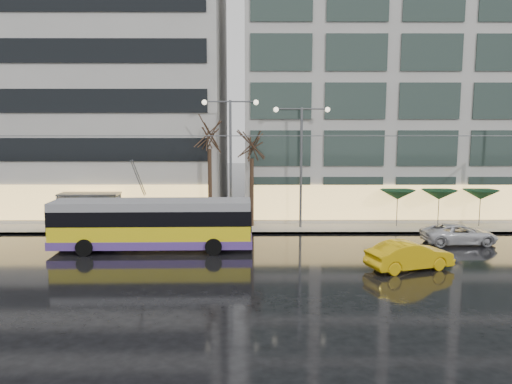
{
  "coord_description": "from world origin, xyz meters",
  "views": [
    {
      "loc": [
        3.61,
        -24.44,
        7.59
      ],
      "look_at": [
        3.77,
        5.0,
        3.49
      ],
      "focal_mm": 35.0,
      "sensor_mm": 36.0,
      "label": 1
    }
  ],
  "objects": [
    {
      "name": "ground",
      "position": [
        0.0,
        0.0,
        0.0
      ],
      "size": [
        140.0,
        140.0,
        0.0
      ],
      "primitive_type": "plane",
      "color": "black",
      "rests_on": "ground"
    },
    {
      "name": "sidewalk",
      "position": [
        2.0,
        14.0,
        0.07
      ],
      "size": [
        80.0,
        10.0,
        0.15
      ],
      "primitive_type": "cube",
      "color": "gray",
      "rests_on": "ground"
    },
    {
      "name": "kerb",
      "position": [
        2.0,
        9.05,
        0.07
      ],
      "size": [
        80.0,
        0.1,
        0.15
      ],
      "primitive_type": "cube",
      "color": "slate",
      "rests_on": "ground"
    },
    {
      "name": "building_left",
      "position": [
        -16.0,
        19.0,
        11.15
      ],
      "size": [
        34.0,
        14.0,
        22.0
      ],
      "primitive_type": "cube",
      "color": "#A7A5A0",
      "rests_on": "sidewalk"
    },
    {
      "name": "building_right",
      "position": [
        19.0,
        19.0,
        12.65
      ],
      "size": [
        32.0,
        14.0,
        25.0
      ],
      "primitive_type": "cube",
      "color": "#A7A5A0",
      "rests_on": "sidewalk"
    },
    {
      "name": "trolleybus",
      "position": [
        -2.42,
        4.78,
        1.48
      ],
      "size": [
        11.85,
        4.68,
        5.47
      ],
      "color": "yellow",
      "rests_on": "ground"
    },
    {
      "name": "catenary",
      "position": [
        1.0,
        7.94,
        4.25
      ],
      "size": [
        42.24,
        5.12,
        7.0
      ],
      "color": "#595B60",
      "rests_on": "ground"
    },
    {
      "name": "bus_shelter",
      "position": [
        -8.38,
        10.69,
        1.96
      ],
      "size": [
        4.2,
        1.6,
        2.51
      ],
      "color": "#595B60",
      "rests_on": "sidewalk"
    },
    {
      "name": "street_lamp_near",
      "position": [
        2.0,
        10.8,
        5.99
      ],
      "size": [
        3.96,
        0.36,
        9.03
      ],
      "color": "#595B60",
      "rests_on": "sidewalk"
    },
    {
      "name": "street_lamp_far",
      "position": [
        7.0,
        10.8,
        5.71
      ],
      "size": [
        3.96,
        0.36,
        8.53
      ],
      "color": "#595B60",
      "rests_on": "sidewalk"
    },
    {
      "name": "tree_a",
      "position": [
        0.5,
        11.0,
        7.09
      ],
      "size": [
        3.2,
        3.2,
        8.4
      ],
      "color": "black",
      "rests_on": "sidewalk"
    },
    {
      "name": "tree_b",
      "position": [
        3.5,
        11.2,
        6.4
      ],
      "size": [
        3.2,
        3.2,
        7.7
      ],
      "color": "black",
      "rests_on": "sidewalk"
    },
    {
      "name": "parasol_a",
      "position": [
        14.0,
        11.0,
        2.45
      ],
      "size": [
        2.5,
        2.5,
        2.65
      ],
      "color": "#595B60",
      "rests_on": "sidewalk"
    },
    {
      "name": "parasol_b",
      "position": [
        17.0,
        11.0,
        2.45
      ],
      "size": [
        2.5,
        2.5,
        2.65
      ],
      "color": "#595B60",
      "rests_on": "sidewalk"
    },
    {
      "name": "parasol_c",
      "position": [
        20.0,
        11.0,
        2.45
      ],
      "size": [
        2.5,
        2.5,
        2.65
      ],
      "color": "#595B60",
      "rests_on": "sidewalk"
    },
    {
      "name": "taxi_b",
      "position": [
        11.73,
        0.73,
        0.75
      ],
      "size": [
        4.83,
        2.95,
        1.5
      ],
      "primitive_type": "imported",
      "rotation": [
        0.0,
        0.0,
        1.89
      ],
      "color": "#E9B30C",
      "rests_on": "ground"
    },
    {
      "name": "sedan_silver",
      "position": [
        16.61,
        6.27,
        0.64
      ],
      "size": [
        4.73,
        2.35,
        1.29
      ],
      "primitive_type": "imported",
      "rotation": [
        0.0,
        0.0,
        1.62
      ],
      "color": "silver",
      "rests_on": "ground"
    },
    {
      "name": "pedestrian_a",
      "position": [
        -4.93,
        10.31,
        1.57
      ],
      "size": [
        1.28,
        1.29,
        2.19
      ],
      "color": "black",
      "rests_on": "sidewalk"
    },
    {
      "name": "pedestrian_b",
      "position": [
        -6.81,
        10.67,
        1.12
      ],
      "size": [
        1.15,
        1.04,
        1.95
      ],
      "color": "black",
      "rests_on": "sidewalk"
    },
    {
      "name": "pedestrian_c",
      "position": [
        -8.06,
        10.03,
        1.26
      ],
      "size": [
        1.18,
        1.04,
        2.11
      ],
      "color": "black",
      "rests_on": "sidewalk"
    }
  ]
}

